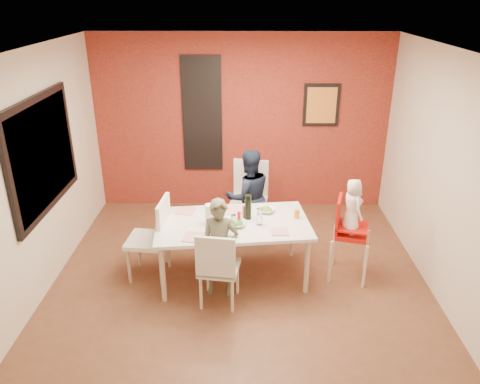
{
  "coord_description": "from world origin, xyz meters",
  "views": [
    {
      "loc": [
        0.06,
        -4.76,
        3.25
      ],
      "look_at": [
        0.0,
        0.3,
        1.05
      ],
      "focal_mm": 35.0,
      "sensor_mm": 36.0,
      "label": 1
    }
  ],
  "objects_px": {
    "chair_far": "(249,194)",
    "child_far": "(248,197)",
    "chair_near": "(218,266)",
    "child_near": "(220,248)",
    "toddler": "(352,206)",
    "chair_left": "(155,234)",
    "dining_table": "(232,227)",
    "paper_towel_roll": "(210,214)",
    "high_chair": "(347,230)",
    "wine_bottle": "(248,207)"
  },
  "relations": [
    {
      "from": "child_near",
      "to": "toddler",
      "type": "xyz_separation_m",
      "value": [
        1.52,
        0.37,
        0.35
      ]
    },
    {
      "from": "child_near",
      "to": "paper_towel_roll",
      "type": "height_order",
      "value": "child_near"
    },
    {
      "from": "chair_far",
      "to": "paper_towel_roll",
      "type": "height_order",
      "value": "chair_far"
    },
    {
      "from": "paper_towel_roll",
      "to": "dining_table",
      "type": "bearing_deg",
      "value": 7.82
    },
    {
      "from": "child_near",
      "to": "toddler",
      "type": "relative_size",
      "value": 1.76
    },
    {
      "from": "chair_near",
      "to": "chair_left",
      "type": "relative_size",
      "value": 0.9
    },
    {
      "from": "child_near",
      "to": "wine_bottle",
      "type": "relative_size",
      "value": 3.88
    },
    {
      "from": "dining_table",
      "to": "chair_far",
      "type": "xyz_separation_m",
      "value": [
        0.21,
        1.16,
        -0.08
      ]
    },
    {
      "from": "chair_near",
      "to": "child_far",
      "type": "height_order",
      "value": "child_far"
    },
    {
      "from": "chair_far",
      "to": "chair_left",
      "type": "distance_m",
      "value": 1.62
    },
    {
      "from": "chair_left",
      "to": "high_chair",
      "type": "distance_m",
      "value": 2.29
    },
    {
      "from": "high_chair",
      "to": "toddler",
      "type": "bearing_deg",
      "value": -100.43
    },
    {
      "from": "dining_table",
      "to": "child_near",
      "type": "bearing_deg",
      "value": -111.54
    },
    {
      "from": "dining_table",
      "to": "chair_near",
      "type": "height_order",
      "value": "chair_near"
    },
    {
      "from": "chair_left",
      "to": "child_near",
      "type": "bearing_deg",
      "value": 71.73
    },
    {
      "from": "toddler",
      "to": "paper_towel_roll",
      "type": "relative_size",
      "value": 2.78
    },
    {
      "from": "toddler",
      "to": "high_chair",
      "type": "bearing_deg",
      "value": 44.86
    },
    {
      "from": "child_near",
      "to": "wine_bottle",
      "type": "bearing_deg",
      "value": 58.34
    },
    {
      "from": "chair_left",
      "to": "high_chair",
      "type": "relative_size",
      "value": 0.99
    },
    {
      "from": "chair_far",
      "to": "child_near",
      "type": "bearing_deg",
      "value": -93.44
    },
    {
      "from": "dining_table",
      "to": "child_near",
      "type": "relative_size",
      "value": 1.6
    },
    {
      "from": "dining_table",
      "to": "chair_left",
      "type": "height_order",
      "value": "chair_left"
    },
    {
      "from": "dining_table",
      "to": "chair_near",
      "type": "distance_m",
      "value": 0.62
    },
    {
      "from": "dining_table",
      "to": "wine_bottle",
      "type": "distance_m",
      "value": 0.3
    },
    {
      "from": "high_chair",
      "to": "child_near",
      "type": "height_order",
      "value": "child_near"
    },
    {
      "from": "child_far",
      "to": "paper_towel_roll",
      "type": "xyz_separation_m",
      "value": [
        -0.45,
        -0.94,
        0.2
      ]
    },
    {
      "from": "chair_far",
      "to": "paper_towel_roll",
      "type": "relative_size",
      "value": 4.42
    },
    {
      "from": "dining_table",
      "to": "chair_left",
      "type": "distance_m",
      "value": 0.93
    },
    {
      "from": "wine_bottle",
      "to": "child_far",
      "type": "bearing_deg",
      "value": 89.23
    },
    {
      "from": "dining_table",
      "to": "paper_towel_roll",
      "type": "relative_size",
      "value": 7.87
    },
    {
      "from": "chair_far",
      "to": "child_far",
      "type": "bearing_deg",
      "value": -84.1
    },
    {
      "from": "wine_bottle",
      "to": "chair_left",
      "type": "bearing_deg",
      "value": -175.41
    },
    {
      "from": "dining_table",
      "to": "chair_far",
      "type": "distance_m",
      "value": 1.18
    },
    {
      "from": "dining_table",
      "to": "chair_far",
      "type": "bearing_deg",
      "value": 79.85
    },
    {
      "from": "dining_table",
      "to": "paper_towel_roll",
      "type": "bearing_deg",
      "value": -172.18
    },
    {
      "from": "child_far",
      "to": "paper_towel_roll",
      "type": "relative_size",
      "value": 5.56
    },
    {
      "from": "wine_bottle",
      "to": "paper_towel_roll",
      "type": "bearing_deg",
      "value": -163.22
    },
    {
      "from": "high_chair",
      "to": "chair_near",
      "type": "bearing_deg",
      "value": 127.96
    },
    {
      "from": "toddler",
      "to": "dining_table",
      "type": "bearing_deg",
      "value": 72.06
    },
    {
      "from": "child_far",
      "to": "chair_left",
      "type": "bearing_deg",
      "value": 22.09
    },
    {
      "from": "chair_near",
      "to": "high_chair",
      "type": "bearing_deg",
      "value": -149.26
    },
    {
      "from": "chair_near",
      "to": "chair_far",
      "type": "xyz_separation_m",
      "value": [
        0.35,
        1.74,
        0.08
      ]
    },
    {
      "from": "chair_far",
      "to": "child_far",
      "type": "distance_m",
      "value": 0.26
    },
    {
      "from": "chair_near",
      "to": "chair_left",
      "type": "height_order",
      "value": "chair_left"
    },
    {
      "from": "high_chair",
      "to": "chair_far",
      "type": "bearing_deg",
      "value": 61.55
    },
    {
      "from": "chair_near",
      "to": "paper_towel_roll",
      "type": "bearing_deg",
      "value": -69.74
    },
    {
      "from": "dining_table",
      "to": "chair_far",
      "type": "relative_size",
      "value": 1.78
    },
    {
      "from": "chair_near",
      "to": "paper_towel_roll",
      "type": "relative_size",
      "value": 3.83
    },
    {
      "from": "chair_left",
      "to": "paper_towel_roll",
      "type": "distance_m",
      "value": 0.73
    },
    {
      "from": "chair_left",
      "to": "child_far",
      "type": "relative_size",
      "value": 0.77
    }
  ]
}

